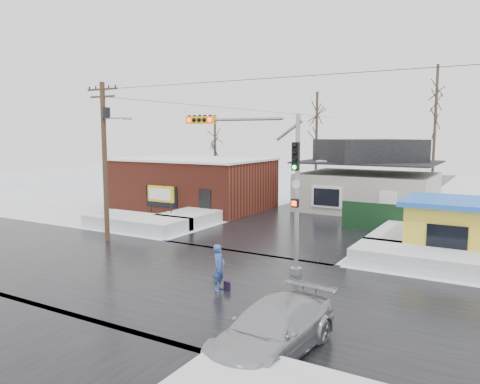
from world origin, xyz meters
The scene contains 20 objects.
ground centered at (0.00, 0.00, 0.00)m, with size 120.00×120.00×0.00m, color white.
road_ns centered at (0.00, 0.00, 0.01)m, with size 10.00×120.00×0.02m, color black.
road_ew centered at (0.00, 0.00, 0.01)m, with size 120.00×10.00×0.02m, color black.
snowbank_nw centered at (-9.00, 7.00, 0.40)m, with size 7.00×3.00×0.80m, color white.
snowbank_ne centered at (9.00, 7.00, 0.40)m, with size 7.00×3.00×0.80m, color white.
snowbank_nside_w centered at (-7.00, 12.00, 0.40)m, with size 3.00×8.00×0.80m, color white.
snowbank_nside_e centered at (7.00, 12.00, 0.40)m, with size 3.00×8.00×0.80m, color white.
traffic_signal centered at (2.43, 2.97, 4.54)m, with size 6.05×0.68×7.00m.
utility_pole centered at (-7.93, 3.50, 5.11)m, with size 3.15×0.44×9.00m.
brick_building centered at (-11.00, 15.99, 2.08)m, with size 12.20×8.20×4.12m.
marquee_sign centered at (-9.00, 9.49, 1.92)m, with size 2.20×0.21×2.55m.
house centered at (2.00, 22.00, 2.62)m, with size 10.40×8.40×5.76m.
kiosk centered at (9.50, 9.99, 1.46)m, with size 4.60×4.60×2.88m.
fence centered at (6.50, 14.00, 0.90)m, with size 8.00×0.12×1.80m, color black.
tree_far_left centered at (-4.00, 26.00, 7.95)m, with size 3.00×3.00×10.00m.
tree_far_mid centered at (6.00, 28.00, 9.54)m, with size 3.00×3.00×12.00m.
tree_far_west centered at (-14.00, 24.00, 6.36)m, with size 3.00×3.00×8.00m.
pedestrian centered at (2.22, -0.48, 0.92)m, with size 0.67×0.44×1.84m, color #38539E.
car centered at (6.45, -4.28, 0.73)m, with size 2.04×5.02×1.46m, color #ABACB2.
shopping_bag centered at (2.52, -0.36, 0.17)m, with size 0.28×0.12×0.35m, color black.
Camera 1 is at (11.93, -15.49, 6.16)m, focal length 35.00 mm.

